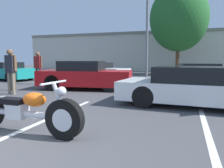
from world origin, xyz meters
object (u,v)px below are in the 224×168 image
parked_car_left_row (6,71)px  spectator_midground (38,65)px  parked_car_mid_right_row (85,76)px  parked_car_right_row (201,73)px  parked_car_mid_left_row (96,71)px  spectator_by_show_car (10,68)px  spectator_far_lot (12,68)px  show_car_hood_open (197,87)px  light_pole (148,15)px  tree_background (179,18)px  motorcycle (23,111)px

parked_car_left_row → spectator_midground: 4.07m
parked_car_left_row → parked_car_mid_right_row: parked_car_mid_right_row is taller
parked_car_right_row → parked_car_mid_left_row: size_ratio=0.98×
spectator_by_show_car → spectator_far_lot: size_ratio=1.07×
parked_car_mid_left_row → spectator_midground: (-1.63, -4.29, 0.49)m
parked_car_left_row → parked_car_mid_left_row: size_ratio=0.94×
spectator_by_show_car → spectator_midground: (-1.20, 3.24, 0.01)m
show_car_hood_open → parked_car_mid_right_row: bearing=157.8°
light_pole → tree_background: size_ratio=1.04×
motorcycle → parked_car_right_row: (3.63, 10.11, 0.15)m
tree_background → spectator_by_show_car: size_ratio=4.43×
tree_background → show_car_hood_open: size_ratio=1.70×
light_pole → parked_car_mid_right_row: (-1.75, -6.65, -3.80)m
parked_car_mid_left_row → parked_car_mid_right_row: bearing=-57.4°
light_pole → spectator_by_show_car: (-3.81, -8.94, -3.37)m
motorcycle → spectator_far_lot: 6.22m
show_car_hood_open → light_pole: bearing=112.0°
parked_car_right_row → parked_car_mid_right_row: parked_car_mid_right_row is taller
tree_background → parked_car_left_row: (-10.63, -8.65, -4.32)m
show_car_hood_open → parked_car_right_row: size_ratio=0.97×
parked_car_right_row → show_car_hood_open: bearing=-104.4°
light_pole → parked_car_mid_right_row: light_pole is taller
parked_car_right_row → light_pole: bearing=135.1°
light_pole → parked_car_mid_left_row: size_ratio=1.67×
parked_car_left_row → parked_car_mid_right_row: 7.44m
parked_car_mid_right_row → light_pole: bearing=66.4°
tree_background → parked_car_right_row: 8.25m
spectator_by_show_car → parked_car_left_row: bearing=135.9°
parked_car_right_row → spectator_by_show_car: (-7.24, -6.58, 0.48)m
tree_background → spectator_by_show_car: (-5.69, -13.43, -3.84)m
spectator_by_show_car → spectator_midground: size_ratio=0.99×
tree_background → spectator_far_lot: (-6.44, -12.55, -3.92)m
motorcycle → spectator_far_lot: (-4.36, 4.41, 0.55)m
spectator_by_show_car → light_pole: bearing=66.9°
parked_car_mid_right_row → spectator_far_lot: bearing=-162.2°
show_car_hood_open → spectator_midground: bearing=161.7°
light_pole → spectator_midground: 8.31m
spectator_by_show_car → parked_car_right_row: bearing=42.3°
tree_background → spectator_midground: size_ratio=4.40×
parked_car_mid_left_row → parked_car_right_row: bearing=7.2°
parked_car_right_row → parked_car_mid_left_row: parked_car_mid_left_row is taller
parked_car_left_row → spectator_by_show_car: size_ratio=2.59×
tree_background → light_pole: bearing=-112.7°
motorcycle → show_car_hood_open: size_ratio=0.54×
light_pole → motorcycle: bearing=-91.0°
parked_car_right_row → spectator_by_show_car: spectator_by_show_car is taller
light_pole → spectator_by_show_car: 10.29m
parked_car_mid_right_row → tree_background: bearing=63.1°
light_pole → spectator_by_show_car: size_ratio=4.62×
spectator_midground → parked_car_left_row: bearing=157.6°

